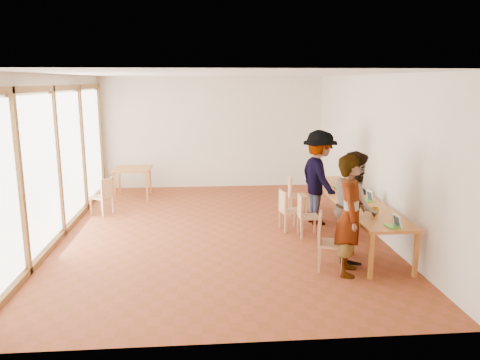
# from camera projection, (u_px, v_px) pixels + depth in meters

# --- Properties ---
(ground) EXTENTS (8.00, 8.00, 0.00)m
(ground) POSITION_uv_depth(u_px,v_px,m) (218.00, 231.00, 9.13)
(ground) COLOR brown
(ground) RESTS_ON ground
(wall_back) EXTENTS (6.00, 0.10, 3.00)m
(wall_back) POSITION_uv_depth(u_px,v_px,m) (212.00, 133.00, 12.72)
(wall_back) COLOR silver
(wall_back) RESTS_ON ground
(wall_front) EXTENTS (6.00, 0.10, 3.00)m
(wall_front) POSITION_uv_depth(u_px,v_px,m) (231.00, 214.00, 4.92)
(wall_front) COLOR silver
(wall_front) RESTS_ON ground
(wall_right) EXTENTS (0.10, 8.00, 3.00)m
(wall_right) POSITION_uv_depth(u_px,v_px,m) (372.00, 153.00, 9.06)
(wall_right) COLOR silver
(wall_right) RESTS_ON ground
(window_wall) EXTENTS (0.10, 8.00, 3.00)m
(window_wall) POSITION_uv_depth(u_px,v_px,m) (57.00, 157.00, 8.58)
(window_wall) COLOR white
(window_wall) RESTS_ON ground
(ceiling) EXTENTS (6.00, 8.00, 0.04)m
(ceiling) POSITION_uv_depth(u_px,v_px,m) (217.00, 73.00, 8.51)
(ceiling) COLOR white
(ceiling) RESTS_ON wall_back
(communal_table) EXTENTS (0.80, 4.00, 0.75)m
(communal_table) POSITION_uv_depth(u_px,v_px,m) (353.00, 200.00, 8.71)
(communal_table) COLOR orange
(communal_table) RESTS_ON ground
(side_table) EXTENTS (0.90, 0.90, 0.75)m
(side_table) POSITION_uv_depth(u_px,v_px,m) (132.00, 171.00, 11.70)
(side_table) COLOR orange
(side_table) RESTS_ON ground
(chair_near) EXTENTS (0.51, 0.51, 0.47)m
(chair_near) POSITION_uv_depth(u_px,v_px,m) (326.00, 236.00, 7.20)
(chair_near) COLOR tan
(chair_near) RESTS_ON ground
(chair_mid) EXTENTS (0.44, 0.44, 0.43)m
(chair_mid) POSITION_uv_depth(u_px,v_px,m) (287.00, 206.00, 9.09)
(chair_mid) COLOR tan
(chair_mid) RESTS_ON ground
(chair_far) EXTENTS (0.38, 0.38, 0.43)m
(chair_far) POSITION_uv_depth(u_px,v_px,m) (304.00, 211.00, 8.74)
(chair_far) COLOR tan
(chair_far) RESTS_ON ground
(chair_empty) EXTENTS (0.41, 0.41, 0.45)m
(chair_empty) POSITION_uv_depth(u_px,v_px,m) (294.00, 191.00, 10.26)
(chair_empty) COLOR tan
(chair_empty) RESTS_ON ground
(chair_spare) EXTENTS (0.52, 0.52, 0.44)m
(chair_spare) POSITION_uv_depth(u_px,v_px,m) (104.00, 192.00, 10.16)
(chair_spare) COLOR tan
(chair_spare) RESTS_ON ground
(person_near) EXTENTS (0.62, 0.77, 1.83)m
(person_near) POSITION_uv_depth(u_px,v_px,m) (350.00, 215.00, 6.96)
(person_near) COLOR gray
(person_near) RESTS_ON ground
(person_mid) EXTENTS (0.83, 0.98, 1.79)m
(person_mid) POSITION_uv_depth(u_px,v_px,m) (354.00, 206.00, 7.55)
(person_mid) COLOR gray
(person_mid) RESTS_ON ground
(person_far) EXTENTS (0.93, 1.35, 1.92)m
(person_far) POSITION_uv_depth(u_px,v_px,m) (319.00, 178.00, 9.46)
(person_far) COLOR gray
(person_far) RESTS_ON ground
(laptop_near) EXTENTS (0.21, 0.24, 0.19)m
(laptop_near) POSITION_uv_depth(u_px,v_px,m) (395.00, 224.00, 6.94)
(laptop_near) COLOR #59BC3B
(laptop_near) RESTS_ON communal_table
(laptop_mid) EXTENTS (0.23, 0.25, 0.19)m
(laptop_mid) POSITION_uv_depth(u_px,v_px,m) (368.00, 198.00, 8.44)
(laptop_mid) COLOR #59BC3B
(laptop_mid) RESTS_ON communal_table
(laptop_far) EXTENTS (0.24, 0.28, 0.23)m
(laptop_far) POSITION_uv_depth(u_px,v_px,m) (341.00, 185.00, 9.46)
(laptop_far) COLOR #59BC3B
(laptop_far) RESTS_ON communal_table
(yellow_mug) EXTENTS (0.13, 0.13, 0.10)m
(yellow_mug) POSITION_uv_depth(u_px,v_px,m) (375.00, 211.00, 7.62)
(yellow_mug) COLOR gold
(yellow_mug) RESTS_ON communal_table
(green_bottle) EXTENTS (0.07, 0.07, 0.28)m
(green_bottle) POSITION_uv_depth(u_px,v_px,m) (347.00, 181.00, 9.50)
(green_bottle) COLOR #186932
(green_bottle) RESTS_ON communal_table
(clear_glass) EXTENTS (0.07, 0.07, 0.09)m
(clear_glass) POSITION_uv_depth(u_px,v_px,m) (350.00, 202.00, 8.22)
(clear_glass) COLOR silver
(clear_glass) RESTS_ON communal_table
(condiment_cup) EXTENTS (0.08, 0.08, 0.06)m
(condiment_cup) POSITION_uv_depth(u_px,v_px,m) (348.00, 190.00, 9.20)
(condiment_cup) COLOR white
(condiment_cup) RESTS_ON communal_table
(pink_phone) EXTENTS (0.05, 0.10, 0.01)m
(pink_phone) POSITION_uv_depth(u_px,v_px,m) (332.00, 189.00, 9.38)
(pink_phone) COLOR #F85161
(pink_phone) RESTS_ON communal_table
(black_pouch) EXTENTS (0.16, 0.26, 0.09)m
(black_pouch) POSITION_uv_depth(u_px,v_px,m) (360.00, 191.00, 9.02)
(black_pouch) COLOR black
(black_pouch) RESTS_ON communal_table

